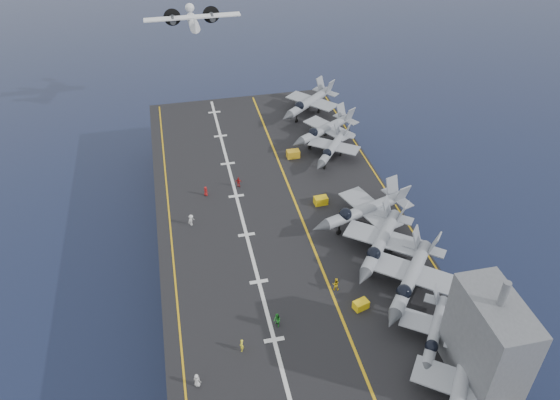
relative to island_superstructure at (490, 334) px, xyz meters
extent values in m
plane|color=#142135|center=(-15.00, 30.00, -17.90)|extent=(500.00, 500.00, 0.00)
cube|color=#56595E|center=(-15.00, 30.00, -12.90)|extent=(36.00, 90.00, 10.00)
cube|color=black|center=(-15.00, 30.00, -7.70)|extent=(38.00, 92.00, 0.40)
cube|color=gold|center=(-12.00, 30.00, -7.48)|extent=(0.35, 90.00, 0.02)
cube|color=silver|center=(-21.00, 30.00, -7.48)|extent=(0.50, 90.00, 0.02)
cube|color=gold|center=(-32.00, 30.00, -7.48)|extent=(0.25, 90.00, 0.02)
cube|color=gold|center=(3.50, 30.00, -7.48)|extent=(0.25, 90.00, 0.02)
imported|color=silver|center=(-30.60, 5.69, -6.59)|extent=(1.31, 1.20, 1.81)
imported|color=yellow|center=(-25.02, 9.33, -6.60)|extent=(0.90, 1.19, 1.81)
imported|color=#238E29|center=(-20.19, 12.04, -6.48)|extent=(1.06, 1.38, 2.05)
imported|color=silver|center=(-28.75, 34.10, -6.56)|extent=(1.34, 1.32, 1.88)
imported|color=#AB1B1B|center=(-20.18, 42.51, -6.56)|extent=(1.29, 1.03, 1.88)
imported|color=#B21919|center=(-25.80, 41.26, -6.66)|extent=(1.15, 1.21, 1.68)
imported|color=yellow|center=(-11.37, 16.44, -6.52)|extent=(1.35, 1.08, 1.96)
camera|label=1|loc=(-29.44, -31.71, 45.17)|focal=35.00mm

